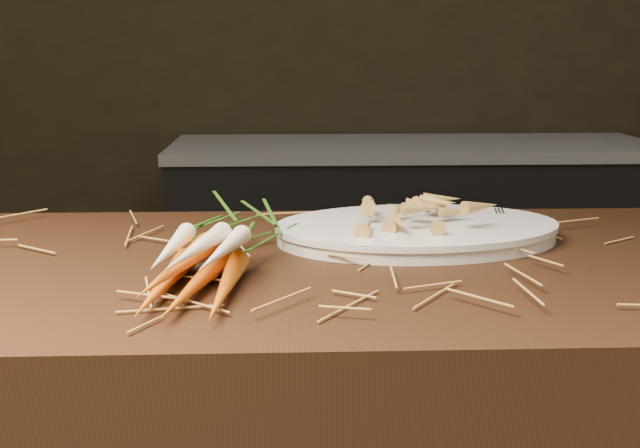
# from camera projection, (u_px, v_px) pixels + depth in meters

# --- Properties ---
(back_counter) EXTENTS (1.82, 0.62, 0.84)m
(back_counter) POSITION_uv_depth(u_px,v_px,m) (412.00, 250.00, 3.10)
(back_counter) COLOR black
(back_counter) RESTS_ON ground
(straw_bedding) EXTENTS (1.40, 0.60, 0.02)m
(straw_bedding) POSITION_uv_depth(u_px,v_px,m) (411.00, 253.00, 1.15)
(straw_bedding) COLOR #A5833C
(straw_bedding) RESTS_ON main_counter
(root_veg_bunch) EXTENTS (0.19, 0.45, 0.08)m
(root_veg_bunch) POSITION_uv_depth(u_px,v_px,m) (220.00, 241.00, 1.09)
(root_veg_bunch) COLOR #D9630C
(root_veg_bunch) RESTS_ON main_counter
(serving_platter) EXTENTS (0.47, 0.34, 0.02)m
(serving_platter) POSITION_uv_depth(u_px,v_px,m) (417.00, 233.00, 1.26)
(serving_platter) COLOR white
(serving_platter) RESTS_ON main_counter
(roasted_veg_heap) EXTENTS (0.23, 0.18, 0.05)m
(roasted_veg_heap) POSITION_uv_depth(u_px,v_px,m) (418.00, 211.00, 1.25)
(roasted_veg_heap) COLOR #B48A42
(roasted_veg_heap) RESTS_ON serving_platter
(serving_fork) EXTENTS (0.04, 0.17, 0.00)m
(serving_fork) POSITION_uv_depth(u_px,v_px,m) (518.00, 224.00, 1.26)
(serving_fork) COLOR silver
(serving_fork) RESTS_ON serving_platter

